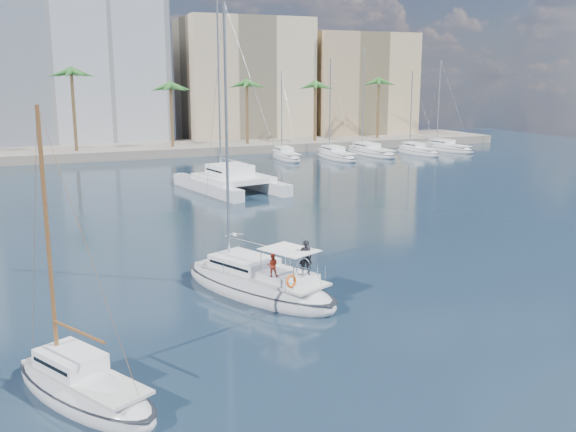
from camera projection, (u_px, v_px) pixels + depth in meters
name	position (u px, v px, depth m)	size (l,w,h in m)	color
ground	(277.00, 274.00, 35.97)	(160.00, 160.00, 0.00)	black
quay	(118.00, 150.00, 90.83)	(120.00, 14.00, 1.20)	gray
building_modern	(18.00, 55.00, 94.27)	(42.00, 16.00, 28.00)	white
building_beige	(244.00, 82.00, 105.23)	(20.00, 14.00, 20.00)	#C6B58E
building_tan_right	(357.00, 87.00, 111.18)	(18.00, 12.00, 18.00)	tan
palm_centre	(118.00, 81.00, 85.16)	(3.60, 3.60, 12.30)	brown
palm_right	(345.00, 80.00, 97.98)	(3.60, 3.60, 12.30)	brown
main_sloop	(258.00, 284.00, 32.71)	(7.15, 10.66, 15.18)	silver
small_sloop	(83.00, 388.00, 21.99)	(5.47, 7.58, 10.56)	silver
catamaran	(231.00, 179.00, 62.20)	(8.59, 13.59, 18.34)	silver
seagull	(234.00, 235.00, 40.88)	(1.22, 0.52, 0.23)	silver
moored_yacht_a	(286.00, 159.00, 85.88)	(2.72, 9.35, 11.90)	silver
moored_yacht_b	(336.00, 159.00, 86.52)	(3.14, 10.78, 13.72)	silver
moored_yacht_c	(371.00, 155.00, 90.78)	(3.55, 12.21, 15.54)	silver
moored_yacht_d	(417.00, 154.00, 91.42)	(2.72, 9.35, 11.90)	silver
moored_yacht_e	(447.00, 151.00, 95.67)	(3.14, 10.78, 13.72)	silver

